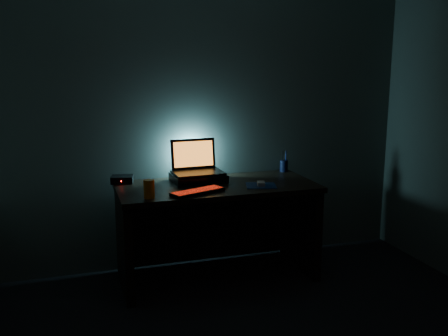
{
  "coord_description": "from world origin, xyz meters",
  "views": [
    {
      "loc": [
        -1.05,
        -1.91,
        1.64
      ],
      "look_at": [
        0.04,
        1.57,
        0.88
      ],
      "focal_mm": 40.0,
      "sensor_mm": 36.0,
      "label": 1
    }
  ],
  "objects_px": {
    "pen_cup": "(284,166)",
    "router": "(122,179)",
    "juice_glass": "(149,189)",
    "laptop": "(196,165)",
    "mouse": "(261,184)",
    "keyboard": "(198,192)"
  },
  "relations": [
    {
      "from": "keyboard",
      "to": "mouse",
      "type": "height_order",
      "value": "mouse"
    },
    {
      "from": "juice_glass",
      "to": "router",
      "type": "relative_size",
      "value": 0.68
    },
    {
      "from": "mouse",
      "to": "router",
      "type": "height_order",
      "value": "router"
    },
    {
      "from": "laptop",
      "to": "keyboard",
      "type": "xyz_separation_m",
      "value": [
        -0.09,
        -0.4,
        -0.11
      ]
    },
    {
      "from": "mouse",
      "to": "juice_glass",
      "type": "height_order",
      "value": "juice_glass"
    },
    {
      "from": "pen_cup",
      "to": "juice_glass",
      "type": "height_order",
      "value": "juice_glass"
    },
    {
      "from": "keyboard",
      "to": "router",
      "type": "bearing_deg",
      "value": 112.89
    },
    {
      "from": "laptop",
      "to": "juice_glass",
      "type": "bearing_deg",
      "value": -138.3
    },
    {
      "from": "keyboard",
      "to": "laptop",
      "type": "bearing_deg",
      "value": 55.51
    },
    {
      "from": "laptop",
      "to": "pen_cup",
      "type": "xyz_separation_m",
      "value": [
        0.79,
        0.09,
        -0.07
      ]
    },
    {
      "from": "juice_glass",
      "to": "pen_cup",
      "type": "bearing_deg",
      "value": 23.1
    },
    {
      "from": "juice_glass",
      "to": "mouse",
      "type": "bearing_deg",
      "value": 6.78
    },
    {
      "from": "mouse",
      "to": "pen_cup",
      "type": "distance_m",
      "value": 0.57
    },
    {
      "from": "mouse",
      "to": "pen_cup",
      "type": "bearing_deg",
      "value": 64.7
    },
    {
      "from": "pen_cup",
      "to": "juice_glass",
      "type": "xyz_separation_m",
      "value": [
        -1.23,
        -0.53,
        0.01
      ]
    },
    {
      "from": "pen_cup",
      "to": "router",
      "type": "height_order",
      "value": "pen_cup"
    },
    {
      "from": "laptop",
      "to": "router",
      "type": "xyz_separation_m",
      "value": [
        -0.57,
        0.08,
        -0.09
      ]
    },
    {
      "from": "laptop",
      "to": "juice_glass",
      "type": "relative_size",
      "value": 3.06
    },
    {
      "from": "juice_glass",
      "to": "router",
      "type": "xyz_separation_m",
      "value": [
        -0.13,
        0.51,
        -0.04
      ]
    },
    {
      "from": "keyboard",
      "to": "juice_glass",
      "type": "height_order",
      "value": "juice_glass"
    },
    {
      "from": "pen_cup",
      "to": "router",
      "type": "distance_m",
      "value": 1.36
    },
    {
      "from": "keyboard",
      "to": "juice_glass",
      "type": "xyz_separation_m",
      "value": [
        -0.35,
        -0.03,
        0.05
      ]
    }
  ]
}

